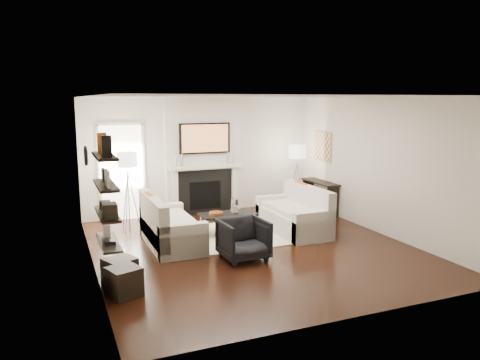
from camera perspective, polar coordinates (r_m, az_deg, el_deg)
name	(u,v)px	position (r m, az deg, el deg)	size (l,w,h in m)	color
room_envelope	(253,174)	(8.25, 1.58, 0.72)	(6.00, 6.00, 6.00)	black
chimney_breast	(203,156)	(10.91, -4.54, 2.91)	(1.80, 0.25, 2.70)	silver
fireplace_surround	(205,192)	(10.92, -4.27, -1.50)	(1.30, 0.02, 1.04)	black
firebox	(205,195)	(10.93, -4.25, -1.86)	(0.75, 0.02, 0.65)	black
mantel_pilaster_l	(175,194)	(10.69, -7.89, -1.65)	(0.12, 0.08, 1.10)	white
mantel_pilaster_r	(234,189)	(11.12, -0.69, -1.11)	(0.12, 0.08, 1.10)	white
mantel_shelf	(206,167)	(10.77, -4.22, 1.58)	(1.70, 0.18, 0.07)	white
tv_body	(205,138)	(10.72, -4.31, 5.10)	(1.20, 0.06, 0.70)	black
tv_screen	(205,138)	(10.69, -4.26, 5.08)	(1.10, 0.01, 0.62)	#BF723F
candlestick_l_tall	(182,160)	(10.60, -7.08, 2.41)	(0.04, 0.04, 0.30)	silver
candlestick_l_short	(176,162)	(10.57, -7.76, 2.22)	(0.04, 0.04, 0.24)	silver
candlestick_r_tall	(228,158)	(10.93, -1.51, 2.71)	(0.04, 0.04, 0.30)	silver
candlestick_r_short	(233,159)	(10.98, -0.87, 2.59)	(0.04, 0.04, 0.24)	silver
hallway_panel	(122,173)	(10.65, -14.22, 0.84)	(0.90, 0.02, 2.10)	white
door_trim_l	(99,174)	(10.57, -16.77, 0.66)	(0.06, 0.06, 2.16)	white
door_trim_r	(144,172)	(10.70, -11.66, 0.98)	(0.06, 0.06, 2.16)	white
door_trim_top	(120,124)	(10.52, -14.45, 6.64)	(1.02, 0.06, 0.06)	white
rug	(232,235)	(9.31, -1.03, -6.72)	(2.60, 2.00, 0.01)	beige
loveseat_left_base	(172,234)	(8.74, -8.31, -6.53)	(0.85, 1.80, 0.42)	beige
loveseat_left_back	(153,219)	(8.59, -10.54, -4.70)	(0.18, 1.80, 0.80)	beige
loveseat_left_arm_n	(184,241)	(7.96, -6.89, -7.44)	(0.85, 0.18, 0.60)	beige
loveseat_left_arm_s	(162,219)	(9.48, -9.52, -4.71)	(0.85, 0.18, 0.60)	beige
loveseat_left_cushion	(174,220)	(8.68, -8.03, -4.85)	(0.63, 1.44, 0.10)	beige
pillow_left_orange	(149,205)	(8.83, -10.98, -2.96)	(0.10, 0.42, 0.42)	#B95716
pillow_left_charcoal	(156,212)	(8.26, -10.15, -3.88)	(0.10, 0.40, 0.40)	black
loveseat_right_base	(293,221)	(9.58, 6.45, -5.03)	(0.85, 1.80, 0.42)	beige
loveseat_right_back	(308,205)	(9.67, 8.23, -3.01)	(0.18, 1.80, 0.80)	beige
loveseat_right_arm_n	(314,227)	(8.88, 8.98, -5.68)	(0.85, 0.18, 0.60)	beige
loveseat_right_arm_s	(275,209)	(10.25, 4.29, -3.49)	(0.85, 0.18, 0.60)	beige
loveseat_right_cushion	(291,209)	(9.49, 6.22, -3.55)	(0.63, 1.44, 0.10)	beige
pillow_right_orange	(300,192)	(9.88, 7.38, -1.50)	(0.10, 0.42, 0.42)	#B95716
pillow_right_charcoal	(316,198)	(9.38, 9.19, -2.22)	(0.10, 0.40, 0.40)	black
coffee_table	(228,214)	(9.32, -1.47, -4.19)	(1.10, 0.55, 0.04)	black
coffee_leg_nw	(208,230)	(9.01, -3.96, -6.08)	(0.02, 0.02, 0.38)	silver
coffee_leg_ne	(255,225)	(9.36, 1.89, -5.46)	(0.02, 0.02, 0.38)	silver
coffee_leg_sw	(201,224)	(9.41, -4.80, -5.40)	(0.02, 0.02, 0.38)	silver
coffee_leg_se	(247,219)	(9.75, 0.83, -4.83)	(0.02, 0.02, 0.38)	silver
hurricane_glass	(235,206)	(9.33, -0.62, -3.15)	(0.16, 0.16, 0.28)	white
hurricane_candle	(235,209)	(9.35, -0.61, -3.54)	(0.09, 0.09, 0.14)	white
copper_bowl	(216,213)	(9.22, -2.93, -4.06)	(0.27, 0.27, 0.05)	#AA4F1C
armchair	(244,237)	(7.87, 0.45, -7.01)	(0.73, 0.68, 0.75)	black
lamp_left_post	(129,200)	(9.90, -13.41, -2.43)	(0.02, 0.02, 1.20)	silver
lamp_left_shade	(127,159)	(9.76, -13.60, 2.45)	(0.40, 0.40, 0.30)	white
lamp_left_leg_a	(134,200)	(9.92, -12.78, -2.39)	(0.02, 0.02, 1.25)	silver
lamp_left_leg_b	(125,200)	(9.99, -13.80, -2.35)	(0.02, 0.02, 1.25)	silver
lamp_left_leg_c	(127,202)	(9.80, -13.64, -2.57)	(0.02, 0.02, 1.25)	silver
lamp_right_post	(297,188)	(11.11, 6.91, -0.92)	(0.02, 0.02, 1.20)	silver
lamp_right_shade	(297,152)	(10.99, 7.00, 3.44)	(0.40, 0.40, 0.30)	white
lamp_right_leg_a	(301,187)	(11.17, 7.40, -0.88)	(0.02, 0.02, 1.25)	silver
lamp_right_leg_b	(293,187)	(11.17, 6.42, -0.86)	(0.02, 0.02, 1.25)	silver
lamp_right_leg_c	(296,188)	(11.00, 6.90, -1.03)	(0.02, 0.02, 1.25)	silver
console_top	(320,182)	(11.18, 9.77, -0.26)	(0.35, 1.20, 0.04)	black
console_leg_n	(333,202)	(10.79, 11.26, -2.69)	(0.30, 0.04, 0.71)	black
console_leg_s	(308,193)	(11.71, 8.29, -1.63)	(0.30, 0.04, 0.71)	black
wall_art	(323,147)	(11.30, 10.10, 4.04)	(0.03, 0.70, 0.70)	tan
shelf_bottom	(109,242)	(6.77, -15.71, -7.32)	(0.25, 1.00, 0.04)	black
shelf_lower	(107,214)	(6.66, -15.87, -4.03)	(0.25, 1.00, 0.04)	black
shelf_upper	(106,185)	(6.58, -16.03, -0.64)	(0.25, 1.00, 0.04)	black
shelf_top	(104,156)	(6.52, -16.19, 2.81)	(0.25, 1.00, 0.04)	black
decor_magfile_a	(107,146)	(6.21, -15.96, 3.96)	(0.12, 0.10, 0.28)	black
decor_magfile_b	(102,143)	(6.74, -16.48, 4.36)	(0.12, 0.10, 0.28)	#B95716
decor_frame_a	(107,179)	(6.35, -15.87, 0.16)	(0.04, 0.30, 0.22)	white
decor_frame_b	(104,175)	(6.80, -16.30, 0.59)	(0.04, 0.22, 0.18)	black
decor_wine_rack	(110,211)	(6.32, -15.58, -3.65)	(0.18, 0.25, 0.20)	black
decor_box_small	(105,205)	(6.90, -16.15, -2.91)	(0.15, 0.12, 0.12)	black
decor_books	(110,242)	(6.65, -15.61, -7.25)	(0.14, 0.20, 0.05)	black
decor_box_tall	(106,231)	(6.95, -15.97, -5.95)	(0.10, 0.10, 0.18)	white
clock_rim	(86,156)	(8.42, -18.30, 2.82)	(0.34, 0.34, 0.04)	black
clock_face	(87,156)	(8.42, -18.13, 2.83)	(0.29, 0.29, 0.01)	white
ottoman_near	(120,272)	(7.08, -14.44, -10.76)	(0.40, 0.40, 0.40)	black
ottoman_far	(124,282)	(6.70, -13.94, -11.93)	(0.40, 0.40, 0.40)	black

